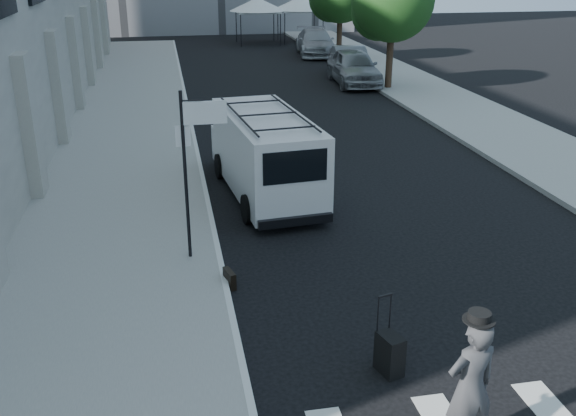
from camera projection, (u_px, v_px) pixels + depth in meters
name	position (u px, v px, depth m)	size (l,w,h in m)	color
ground	(352.00, 331.00, 11.09)	(120.00, 120.00, 0.00)	black
sidewalk_left	(131.00, 120.00, 24.91)	(4.50, 48.00, 0.15)	gray
sidewalk_right	(415.00, 87.00, 30.89)	(4.00, 56.00, 0.15)	gray
sign_pole	(195.00, 140.00, 12.61)	(1.03, 0.07, 3.50)	black
tree_near	(389.00, 3.00, 29.33)	(3.80, 3.83, 6.03)	black
tent_left	(258.00, 5.00, 45.47)	(4.00, 4.00, 3.20)	black
tent_right	(300.00, 4.00, 46.49)	(4.00, 4.00, 3.20)	black
businessman	(470.00, 387.00, 8.10)	(0.71, 0.47, 1.94)	#3B3B3E
briefcase	(230.00, 279.00, 12.51)	(0.12, 0.44, 0.34)	black
suitcase	(390.00, 354.00, 9.88)	(0.40, 0.52, 1.27)	black
cargo_van	(265.00, 153.00, 17.06)	(2.47, 5.92, 2.18)	silver
parked_car_a	(354.00, 67.00, 31.73)	(2.03, 5.04, 1.72)	gray
parked_car_b	(350.00, 62.00, 33.75)	(1.63, 4.68, 1.54)	slate
parked_car_c	(316.00, 42.00, 40.97)	(2.24, 5.50, 1.60)	#9FA2A7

